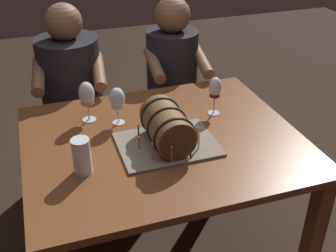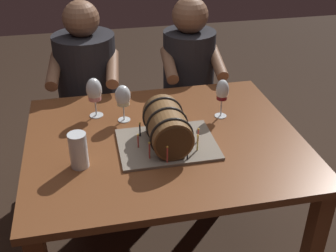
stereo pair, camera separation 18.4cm
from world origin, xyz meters
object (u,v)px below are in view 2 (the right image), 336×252
at_px(wine_glass_red, 222,92).
at_px(person_seated_left, 90,100).
at_px(barrel_cake, 168,129).
at_px(dining_table, 164,156).
at_px(beer_pint, 79,152).
at_px(wine_glass_white, 123,97).
at_px(wine_glass_rose, 94,91).
at_px(person_seated_right, 188,94).

height_order(wine_glass_red, person_seated_left, person_seated_left).
xyz_separation_m(barrel_cake, person_seated_left, (-0.32, 0.86, -0.25)).
bearing_deg(dining_table, wine_glass_red, 24.10).
height_order(wine_glass_red, beer_pint, wine_glass_red).
xyz_separation_m(dining_table, wine_glass_red, (0.32, 0.14, 0.24)).
distance_m(barrel_cake, person_seated_left, 0.95).
bearing_deg(wine_glass_white, wine_glass_red, -7.08).
xyz_separation_m(wine_glass_red, person_seated_left, (-0.64, 0.65, -0.30)).
relative_size(barrel_cake, beer_pint, 2.81).
distance_m(wine_glass_rose, person_seated_left, 0.60).
bearing_deg(wine_glass_rose, wine_glass_red, -12.42).
height_order(wine_glass_red, person_seated_right, person_seated_right).
xyz_separation_m(dining_table, person_seated_left, (-0.32, 0.79, -0.07)).
bearing_deg(person_seated_left, beer_pint, -94.07).
xyz_separation_m(barrel_cake, person_seated_right, (0.32, 0.86, -0.28)).
xyz_separation_m(wine_glass_rose, person_seated_right, (0.61, 0.51, -0.33)).
xyz_separation_m(wine_glass_white, wine_glass_red, (0.48, -0.06, 0.01)).
relative_size(dining_table, wine_glass_white, 6.67).
height_order(wine_glass_white, beer_pint, wine_glass_white).
bearing_deg(beer_pint, wine_glass_rose, 77.56).
bearing_deg(person_seated_left, dining_table, -67.98).
height_order(dining_table, barrel_cake, barrel_cake).
xyz_separation_m(barrel_cake, wine_glass_white, (-0.17, 0.27, 0.04)).
height_order(barrel_cake, wine_glass_white, barrel_cake).
bearing_deg(wine_glass_white, wine_glass_rose, 150.35).
xyz_separation_m(wine_glass_white, wine_glass_rose, (-0.13, 0.08, 0.01)).
distance_m(dining_table, wine_glass_rose, 0.47).
bearing_deg(person_seated_left, barrel_cake, -69.26).
xyz_separation_m(wine_glass_rose, beer_pint, (-0.09, -0.42, -0.07)).
bearing_deg(person_seated_right, dining_table, -111.99).
bearing_deg(wine_glass_white, dining_table, -51.28).
height_order(beer_pint, person_seated_left, person_seated_left).
distance_m(dining_table, beer_pint, 0.45).
relative_size(barrel_cake, person_seated_left, 0.37).
height_order(wine_glass_rose, person_seated_right, person_seated_right).
bearing_deg(person_seated_left, wine_glass_red, -45.49).
distance_m(beer_pint, person_seated_left, 0.97).
relative_size(dining_table, person_seated_left, 1.06).
relative_size(wine_glass_white, beer_pint, 1.22).
bearing_deg(wine_glass_rose, wine_glass_white, -29.65).
relative_size(barrel_cake, wine_glass_red, 2.18).
bearing_deg(wine_glass_white, person_seated_left, 105.01).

